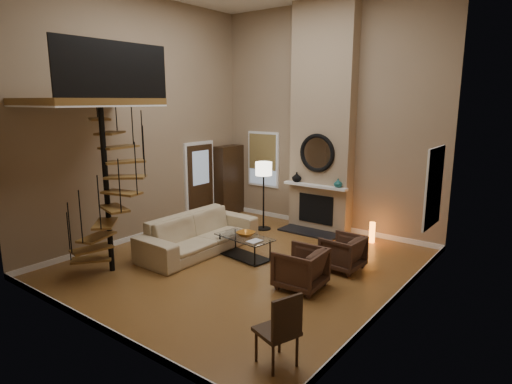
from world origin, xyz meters
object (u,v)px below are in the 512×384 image
Objects in this scene: hutch at (228,181)px; coffee_table at (244,244)px; sofa at (200,233)px; accent_lamp at (372,232)px; side_chair at (281,328)px; armchair_near at (346,253)px; floor_lamp at (264,174)px; armchair_far at (304,269)px.

coffee_table is (2.60, -2.51, -0.67)m from hutch.
sofa is 5.91× the size of accent_lamp.
hutch is 2.05× the size of side_chair.
floor_lamp reaches higher than armchair_near.
accent_lamp is 5.28m from side_chair.
coffee_table is (-1.77, 0.56, -0.07)m from armchair_far.
hutch is 4.40m from accent_lamp.
armchair_near is 1.91m from accent_lamp.
hutch is 1.17× the size of floor_lamp.
floor_lamp is at bearing 128.35° from side_chair.
sofa is 1.62× the size of floor_lamp.
sofa is 1.07m from coffee_table.
armchair_far is 0.61× the size of coffee_table.
armchair_near is at bearing 16.98° from coffee_table.
sofa is (1.58, -2.78, -0.55)m from hutch.
armchair_far is 0.81× the size of side_chair.
armchair_near is (3.02, 0.88, -0.04)m from sofa.
armchair_far is (4.37, -3.07, -0.60)m from hutch.
coffee_table is 2.35m from floor_lamp.
accent_lamp is at bearing -44.80° from sofa.
side_chair is (3.74, -2.41, 0.13)m from sofa.
accent_lamp is at bearing 100.73° from side_chair.
side_chair is at bearing -79.27° from accent_lamp.
sofa is 2.81m from armchair_far.
hutch is at bearing 136.01° from coffee_table.
coffee_table is at bearing -124.84° from accent_lamp.
hutch is 7.45m from side_chair.
armchair_far is at bearing -35.08° from hutch.
side_chair is (0.95, -2.12, 0.17)m from armchair_far.
hutch reaches higher than armchair_near.
accent_lamp is at bearing 55.16° from coffee_table.
accent_lamp is (2.62, 0.63, -1.16)m from floor_lamp.
armchair_near is 3.37m from side_chair.
hutch is 0.72× the size of sofa.
coffee_table is at bearing -110.64° from armchair_far.
sofa is at bearing -93.97° from floor_lamp.
hutch reaches higher than side_chair.
accent_lamp is (2.76, 2.76, -0.15)m from sofa.
hutch is 3.68m from coffee_table.
side_chair is at bearing -44.64° from coffee_table.
sofa is at bearing -135.01° from accent_lamp.
floor_lamp is (-2.65, 2.42, 1.06)m from armchair_far.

